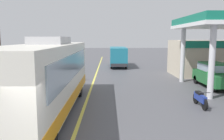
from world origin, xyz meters
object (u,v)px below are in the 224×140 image
Objects in this scene: coach_bus_main at (47,78)px; motorcycle_parked_forecourt at (200,99)px; car_at_pump at (214,74)px; minibus_opposing_lane at (118,55)px; pedestrian_near_pump at (211,78)px.

coach_bus_main is 6.13× the size of motorcycle_parked_forecourt.
car_at_pump is 2.33× the size of motorcycle_parked_forecourt.
coach_bus_main reaches higher than minibus_opposing_lane.
minibus_opposing_lane is (4.12, 18.29, -0.25)m from coach_bus_main.
coach_bus_main is 12.22m from car_at_pump.
motorcycle_parked_forecourt is 4.31m from pedestrian_near_pump.
car_at_pump is 1.39m from pedestrian_near_pump.
pedestrian_near_pump reaches higher than motorcycle_parked_forecourt.
motorcycle_parked_forecourt is (3.67, -17.30, -1.03)m from minibus_opposing_lane.
car_at_pump is at bearing 59.19° from motorcycle_parked_forecourt.
motorcycle_parked_forecourt is at bearing -78.01° from minibus_opposing_lane.
minibus_opposing_lane is at bearing 113.24° from pedestrian_near_pump.
minibus_opposing_lane is at bearing 101.99° from motorcycle_parked_forecourt.
car_at_pump reaches higher than pedestrian_near_pump.
motorcycle_parked_forecourt is (-2.90, -4.87, -0.57)m from car_at_pump.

